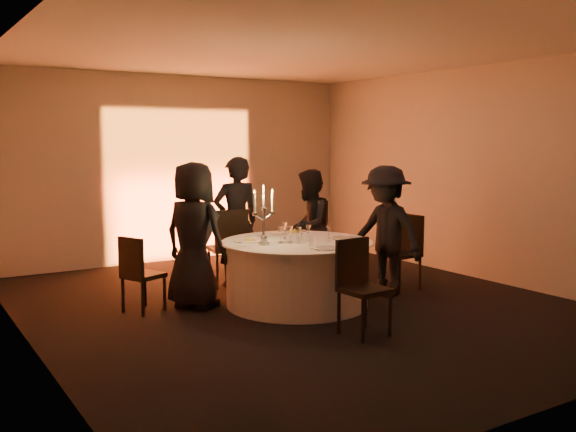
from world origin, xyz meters
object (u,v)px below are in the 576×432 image
guest_back_left (236,222)px  banquet_table (297,273)px  guest_right (385,231)px  chair_front (359,281)px  chair_back_right (314,233)px  chair_right (404,247)px  guest_back_right (309,226)px  guest_left (194,235)px  chair_left (138,270)px  candelabra (264,224)px  chair_back_left (229,243)px  coffee_cup (264,243)px

guest_back_left → banquet_table: bearing=101.2°
guest_right → chair_front: bearing=-60.1°
chair_back_right → chair_right: 1.46m
guest_back_right → guest_right: size_ratio=0.95×
chair_front → guest_left: guest_left is taller
guest_left → chair_left: bearing=54.0°
chair_back_right → guest_right: (0.03, -1.53, 0.21)m
guest_back_left → chair_right: bearing=148.1°
banquet_table → candelabra: (-0.46, -0.01, 0.63)m
guest_left → guest_back_left: (0.95, 0.75, 0.01)m
chair_back_left → guest_back_left: size_ratio=0.60×
guest_back_right → guest_right: 1.21m
chair_left → guest_left: size_ratio=0.51×
chair_back_right → guest_back_right: (-0.35, -0.38, 0.17)m
chair_left → chair_right: (3.37, -0.71, 0.06)m
guest_right → candelabra: bearing=-107.7°
banquet_table → chair_back_right: 1.76m
chair_back_right → coffee_cup: 2.13m
coffee_cup → candelabra: candelabra is taller
coffee_cup → chair_right: bearing=-0.3°
chair_front → chair_left: bearing=126.8°
chair_back_left → chair_right: (1.90, -1.35, -0.04)m
chair_right → guest_back_right: bearing=-141.9°
chair_front → guest_back_right: 2.40m
guest_back_right → chair_right: bearing=89.6°
guest_right → chair_back_left: bearing=-146.8°
chair_back_left → guest_left: (-0.83, -0.73, 0.26)m
chair_back_left → candelabra: bearing=90.3°
chair_back_right → guest_right: bearing=52.6°
guest_back_right → candelabra: 1.59m
chair_front → guest_left: size_ratio=0.56×
banquet_table → chair_right: 1.66m
banquet_table → guest_left: bearing=152.7°
coffee_cup → guest_right: bearing=-5.8°
chair_left → chair_back_right: 2.95m
chair_back_right → coffee_cup: size_ratio=9.76×
guest_left → guest_back_left: bearing=-78.8°
chair_left → chair_right: size_ratio=0.89×
chair_front → candelabra: candelabra is taller
chair_left → chair_front: 2.54m
chair_right → guest_right: bearing=-73.9°
chair_right → guest_left: bearing=-105.0°
guest_left → candelabra: (0.61, -0.56, 0.15)m
chair_left → coffee_cup: size_ratio=8.01×
chair_back_right → chair_front: size_ratio=1.11×
chair_left → guest_back_left: (1.59, 0.65, 0.38)m
guest_left → candelabra: 0.84m
banquet_table → guest_back_left: bearing=95.6°
guest_back_left → coffee_cup: guest_back_left is taller
guest_right → guest_left: bearing=-119.3°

